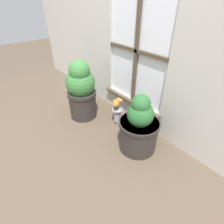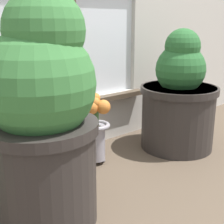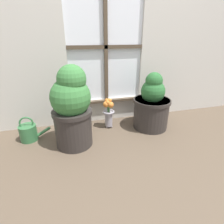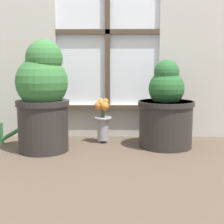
# 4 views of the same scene
# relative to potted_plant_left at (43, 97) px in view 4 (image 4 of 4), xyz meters

# --- Properties ---
(ground_plane) EXTENTS (10.00, 10.00, 0.00)m
(ground_plane) POSITION_rel_potted_plant_left_xyz_m (0.39, -0.16, -0.35)
(ground_plane) COLOR brown
(potted_plant_left) EXTENTS (0.33, 0.33, 0.70)m
(potted_plant_left) POSITION_rel_potted_plant_left_xyz_m (0.00, 0.00, 0.00)
(potted_plant_left) COLOR #2D2826
(potted_plant_left) RESTS_ON ground_plane
(potted_plant_right) EXTENTS (0.37, 0.37, 0.58)m
(potted_plant_right) POSITION_rel_potted_plant_left_xyz_m (0.79, 0.12, -0.10)
(potted_plant_right) COLOR #2D2826
(potted_plant_right) RESTS_ON ground_plane
(flower_vase) EXTENTS (0.12, 0.13, 0.31)m
(flower_vase) POSITION_rel_potted_plant_left_xyz_m (0.37, 0.23, -0.17)
(flower_vase) COLOR #99939E
(flower_vase) RESTS_ON ground_plane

